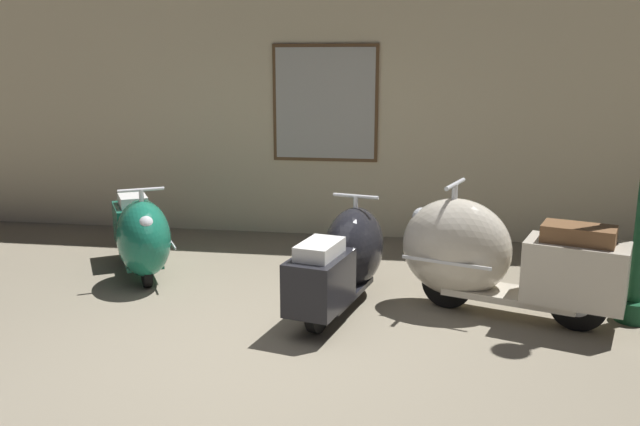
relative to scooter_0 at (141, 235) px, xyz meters
name	(u,v)px	position (x,y,z in m)	size (l,w,h in m)	color
ground_plane	(255,355)	(1.59, -1.60, -0.44)	(60.00, 60.00, 0.00)	gray
showroom_back_wall	(342,76)	(1.78, 2.07, 1.54)	(18.00, 0.63, 3.97)	beige
scooter_0	(141,235)	(0.00, 0.00, 0.00)	(1.21, 1.60, 0.97)	black
scooter_1	(345,259)	(2.13, -0.49, 0.00)	(0.80, 1.65, 0.97)	black
scooter_2	(490,257)	(3.38, -0.48, 0.07)	(1.93, 1.11, 1.14)	black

